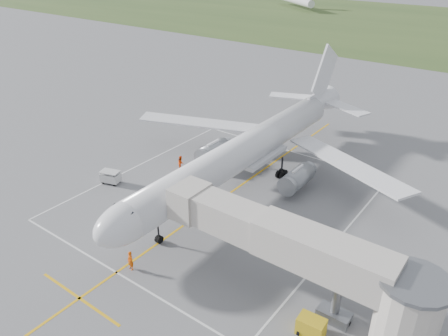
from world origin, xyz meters
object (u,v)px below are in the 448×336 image
Objects in this scene: airliner at (246,150)px; jet_bridge at (313,261)px; baggage_cart at (110,177)px; ramp_worker_nose at (130,261)px; gpu_unit at (311,327)px; ramp_worker_wing at (181,163)px.

jet_bridge is at bearing -42.19° from airliner.
ramp_worker_nose is (13.95, -9.53, 0.13)m from baggage_cart.
airliner reaches higher than jet_bridge.
ramp_worker_nose is at bearing -172.87° from gpu_unit.
gpu_unit is at bearing 16.94° from ramp_worker_nose.
airliner is 24.55× the size of ramp_worker_nose.
baggage_cart is 1.38× the size of ramp_worker_wing.
airliner is 17.83× the size of baggage_cart.
ramp_worker_nose is at bearing -51.35° from baggage_cart.
jet_bridge is at bearing -164.40° from ramp_worker_wing.
ramp_worker_nose is (0.73, -19.62, -3.44)m from airliner.
baggage_cart is (-30.40, 6.55, 0.07)m from gpu_unit.
jet_bridge reaches higher than ramp_worker_nose.
ramp_worker_wing is at bearing 43.47° from baggage_cart.
jet_bridge is at bearing 118.30° from gpu_unit.
baggage_cart is at bearing 152.31° from ramp_worker_nose.
ramp_worker_wing is at bearing 147.68° from gpu_unit.
ramp_worker_wing reaches higher than gpu_unit.
jet_bridge reaches higher than ramp_worker_wing.
airliner is 22.12× the size of gpu_unit.
gpu_unit is (17.18, -16.64, -3.64)m from airliner.
baggage_cart is at bearing -142.64° from airliner.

